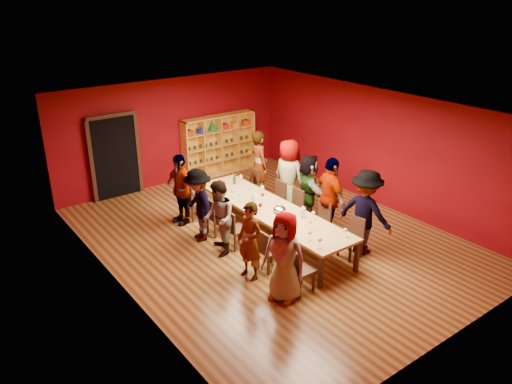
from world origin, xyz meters
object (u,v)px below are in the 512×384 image
Objects in this scene: chair_person_left_4 at (192,200)px; chair_person_right_3 at (277,197)px; shelving_unit at (218,142)px; person_right_4 at (259,165)px; chair_person_right_2 at (294,205)px; person_left_1 at (250,241)px; person_right_2 at (308,188)px; chair_person_left_2 at (234,227)px; chair_person_right_1 at (321,218)px; person_left_0 at (284,257)px; spittoon_bowl at (280,209)px; person_right_0 at (365,212)px; person_left_3 at (198,205)px; tasting_table at (270,210)px; chair_person_left_0 at (298,268)px; person_left_4 at (181,189)px; person_left_2 at (219,218)px; wine_bottle at (234,181)px; person_right_1 at (330,198)px; chair_person_left_3 at (214,215)px; chair_person_left_1 at (267,248)px; person_right_3 at (289,177)px; chair_person_right_4 at (251,183)px; chair_person_right_0 at (353,235)px.

chair_person_right_3 is at bearing -30.09° from chair_person_left_4.
shelving_unit is 2.33m from person_right_4.
chair_person_right_2 is at bearing -179.19° from person_right_4.
person_right_2 is (2.67, 1.27, 0.04)m from person_left_1.
chair_person_left_2 and chair_person_right_1 have the same top height.
person_left_0 is 6.02× the size of spittoon_bowl.
person_right_0 reaches higher than person_right_2.
person_left_3 is 1.89× the size of chair_person_right_3.
chair_person_left_0 reaches higher than tasting_table.
person_left_4 is 2.54m from spittoon_bowl.
person_left_2 is 0.98× the size of person_left_3.
person_left_1 is 5.46× the size of wine_bottle.
person_right_1 reaches higher than chair_person_right_3.
person_right_0 reaches higher than chair_person_left_0.
chair_person_left_3 is 1.00× the size of chair_person_right_2.
wine_bottle is at bearing 108.36° from chair_person_right_1.
shelving_unit is 1.28× the size of person_right_1.
person_left_2 is (-0.38, 1.17, 0.33)m from chair_person_left_1.
tasting_table is 5.06× the size of chair_person_left_3.
chair_person_left_3 is 0.48× the size of person_right_0.
chair_person_left_3 is at bearing 101.66° from person_left_3.
person_right_4 is at bearing 62.25° from chair_person_left_0.
shelving_unit is 1.27× the size of person_right_3.
chair_person_left_4 is (0.00, 1.81, 0.00)m from chair_person_left_2.
tasting_table is at bearing 124.33° from person_left_0.
tasting_table is at bearing 49.00° from chair_person_left_1.
wine_bottle is (1.05, 3.61, 0.37)m from chair_person_left_0.
person_left_1 is 3.05m from wine_bottle.
person_right_4 is (2.48, 1.87, 0.12)m from person_left_2.
person_right_4 is at bearing 125.08° from person_left_0.
person_right_0 is 1.12m from chair_person_right_1.
spittoon_bowl is at bearing -127.12° from chair_person_right_3.
person_left_0 is 1.94× the size of chair_person_right_3.
shelving_unit is 8.23× the size of wine_bottle.
chair_person_right_2 is (-0.26, 0.91, -0.44)m from person_right_1.
person_right_1 reaches higher than chair_person_right_2.
chair_person_left_3 is 3.38m from person_right_0.
chair_person_left_0 is 1.00× the size of chair_person_left_4.
person_left_2 is 0.98× the size of person_right_2.
chair_person_right_1 is 1.00× the size of chair_person_right_3.
person_right_1 reaches higher than person_left_1.
chair_person_left_4 reaches higher than tasting_table.
chair_person_right_3 is (2.24, 1.92, -0.30)m from person_left_1.
shelving_unit is at bearing 55.87° from chair_person_left_3.
person_left_4 is 0.93× the size of person_right_0.
person_right_4 is at bearing 0.00° from chair_person_right_4.
chair_person_right_4 is at bearing -101.82° from shelving_unit.
person_left_3 is 3.43m from chair_person_right_0.
person_left_0 is at bearing 180.00° from chair_person_left_0.
person_left_0 is at bearing 131.06° from person_right_1.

